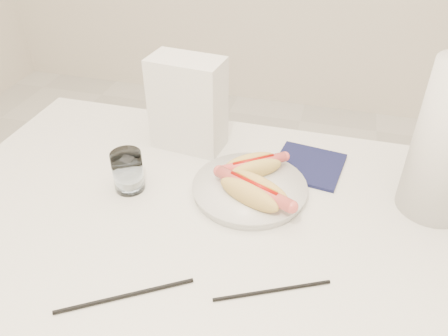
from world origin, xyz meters
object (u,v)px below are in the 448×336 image
(hotdog_right, at_px, (254,191))
(water_glass, at_px, (128,171))
(plate, at_px, (250,190))
(hotdog_left, at_px, (253,166))
(table, at_px, (219,248))
(napkin_box, at_px, (188,104))

(hotdog_right, bearing_deg, water_glass, -154.02)
(plate, distance_m, hotdog_right, 0.06)
(hotdog_left, bearing_deg, plate, -121.93)
(table, xyz_separation_m, hotdog_right, (0.05, 0.07, 0.10))
(napkin_box, bearing_deg, water_glass, -102.37)
(table, xyz_separation_m, plate, (0.03, 0.12, 0.07))
(plate, relative_size, hotdog_right, 1.35)
(water_glass, bearing_deg, table, -16.83)
(hotdog_right, relative_size, water_glass, 1.93)
(hotdog_right, distance_m, water_glass, 0.27)
(table, distance_m, napkin_box, 0.35)
(table, relative_size, plate, 5.20)
(plate, height_order, water_glass, water_glass)
(hotdog_left, distance_m, napkin_box, 0.22)
(table, bearing_deg, napkin_box, 119.44)
(hotdog_left, height_order, hotdog_right, hotdog_right)
(table, xyz_separation_m, napkin_box, (-0.15, 0.26, 0.17))
(hotdog_left, bearing_deg, table, -137.28)
(plate, distance_m, water_glass, 0.26)
(table, distance_m, water_glass, 0.25)
(hotdog_right, height_order, napkin_box, napkin_box)
(table, xyz_separation_m, water_glass, (-0.21, 0.07, 0.10))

